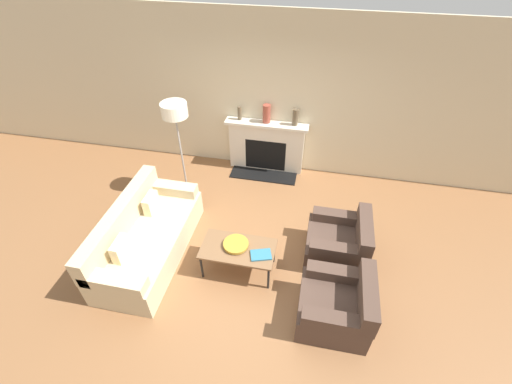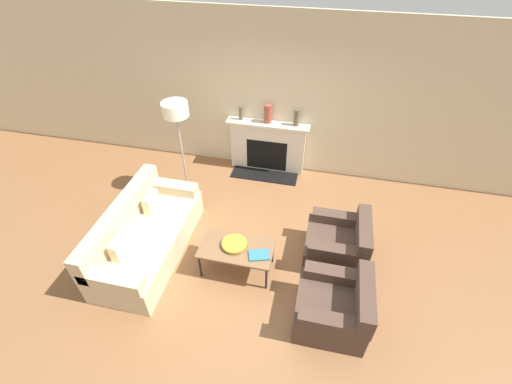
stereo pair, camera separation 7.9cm
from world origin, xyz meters
name	(u,v)px [view 1 (the left image)]	position (x,y,z in m)	size (l,w,h in m)	color
ground_plane	(243,259)	(0.00, 0.00, 0.00)	(18.00, 18.00, 0.00)	brown
wall_back	(273,97)	(0.00, 2.50, 1.45)	(18.00, 0.06, 2.90)	beige
fireplace	(266,147)	(-0.08, 2.36, 0.50)	(1.54, 0.59, 1.02)	beige
couch	(146,238)	(-1.43, -0.14, 0.31)	(0.93, 2.06, 0.85)	#CCB78E
armchair_near	(338,306)	(1.37, -0.69, 0.29)	(0.86, 0.84, 0.75)	#4C382D
armchair_far	(339,243)	(1.37, 0.36, 0.29)	(0.86, 0.84, 0.75)	#4C382D
coffee_table	(238,250)	(-0.01, -0.18, 0.42)	(1.02, 0.55, 0.46)	brown
bowl	(236,244)	(-0.05, -0.15, 0.49)	(0.35, 0.35, 0.05)	#BC8E2D
book	(261,255)	(0.32, -0.24, 0.47)	(0.32, 0.26, 0.02)	teal
floor_lamp	(176,121)	(-1.35, 1.31, 1.47)	(0.41, 0.41, 1.77)	gray
mantel_vase_left	(240,113)	(-0.60, 2.37, 1.14)	(0.07, 0.07, 0.25)	brown
mantel_vase_center_left	(267,114)	(-0.09, 2.37, 1.19)	(0.14, 0.14, 0.34)	brown
mantel_vase_center_right	(295,117)	(0.43, 2.37, 1.17)	(0.10, 0.10, 0.30)	brown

